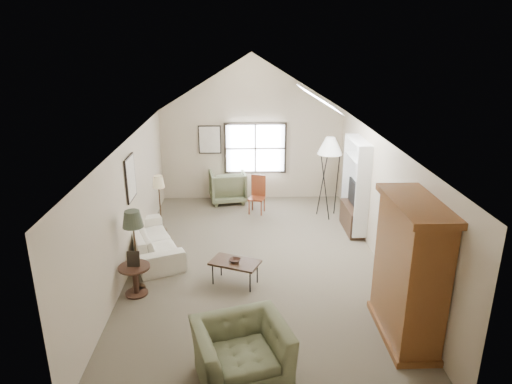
{
  "coord_description": "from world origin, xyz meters",
  "views": [
    {
      "loc": [
        -0.29,
        -8.32,
        4.41
      ],
      "look_at": [
        0.0,
        0.4,
        1.4
      ],
      "focal_mm": 32.0,
      "sensor_mm": 36.0,
      "label": 1
    }
  ],
  "objects_px": {
    "armoire": "(409,271)",
    "side_chair": "(257,195)",
    "armchair_far": "(228,186)",
    "coffee_table": "(235,273)",
    "sofa": "(152,240)",
    "armchair_near": "(241,352)",
    "side_table": "(135,280)"
  },
  "relations": [
    {
      "from": "armchair_far",
      "to": "side_table",
      "type": "relative_size",
      "value": 1.75
    },
    {
      "from": "armchair_far",
      "to": "coffee_table",
      "type": "xyz_separation_m",
      "value": [
        0.25,
        -4.49,
        -0.22
      ]
    },
    {
      "from": "sofa",
      "to": "armchair_far",
      "type": "bearing_deg",
      "value": -47.94
    },
    {
      "from": "armoire",
      "to": "armchair_near",
      "type": "relative_size",
      "value": 1.82
    },
    {
      "from": "armchair_far",
      "to": "coffee_table",
      "type": "height_order",
      "value": "armchair_far"
    },
    {
      "from": "side_chair",
      "to": "side_table",
      "type": "bearing_deg",
      "value": -103.7
    },
    {
      "from": "armoire",
      "to": "sofa",
      "type": "bearing_deg",
      "value": 146.42
    },
    {
      "from": "armchair_far",
      "to": "side_chair",
      "type": "distance_m",
      "value": 1.2
    },
    {
      "from": "sofa",
      "to": "coffee_table",
      "type": "xyz_separation_m",
      "value": [
        1.77,
        -1.29,
        -0.1
      ]
    },
    {
      "from": "sofa",
      "to": "coffee_table",
      "type": "bearing_deg",
      "value": -148.68
    },
    {
      "from": "side_table",
      "to": "side_chair",
      "type": "height_order",
      "value": "side_chair"
    },
    {
      "from": "side_chair",
      "to": "sofa",
      "type": "bearing_deg",
      "value": -118.28
    },
    {
      "from": "side_table",
      "to": "sofa",
      "type": "bearing_deg",
      "value": 90.0
    },
    {
      "from": "sofa",
      "to": "side_chair",
      "type": "distance_m",
      "value": 3.24
    },
    {
      "from": "side_table",
      "to": "side_chair",
      "type": "distance_m",
      "value": 4.52
    },
    {
      "from": "armchair_near",
      "to": "armchair_far",
      "type": "bearing_deg",
      "value": 76.14
    },
    {
      "from": "armoire",
      "to": "armchair_far",
      "type": "height_order",
      "value": "armoire"
    },
    {
      "from": "armchair_near",
      "to": "coffee_table",
      "type": "xyz_separation_m",
      "value": [
        -0.11,
        2.47,
        -0.17
      ]
    },
    {
      "from": "armchair_near",
      "to": "side_chair",
      "type": "xyz_separation_m",
      "value": [
        0.42,
        6.04,
        0.1
      ]
    },
    {
      "from": "side_table",
      "to": "side_chair",
      "type": "relative_size",
      "value": 0.56
    },
    {
      "from": "coffee_table",
      "to": "side_chair",
      "type": "relative_size",
      "value": 0.9
    },
    {
      "from": "armoire",
      "to": "coffee_table",
      "type": "distance_m",
      "value": 3.19
    },
    {
      "from": "armchair_far",
      "to": "sofa",
      "type": "bearing_deg",
      "value": 55.14
    },
    {
      "from": "coffee_table",
      "to": "armoire",
      "type": "bearing_deg",
      "value": -31.73
    },
    {
      "from": "armoire",
      "to": "sofa",
      "type": "relative_size",
      "value": 0.99
    },
    {
      "from": "coffee_table",
      "to": "side_table",
      "type": "bearing_deg",
      "value": -170.22
    },
    {
      "from": "side_chair",
      "to": "armchair_far",
      "type": "bearing_deg",
      "value": 147.61
    },
    {
      "from": "coffee_table",
      "to": "side_chair",
      "type": "xyz_separation_m",
      "value": [
        0.53,
        3.58,
        0.27
      ]
    },
    {
      "from": "side_table",
      "to": "armchair_near",
      "type": "bearing_deg",
      "value": -48.93
    },
    {
      "from": "sofa",
      "to": "armchair_near",
      "type": "distance_m",
      "value": 4.21
    },
    {
      "from": "armoire",
      "to": "side_chair",
      "type": "distance_m",
      "value": 5.62
    },
    {
      "from": "armchair_near",
      "to": "sofa",
      "type": "bearing_deg",
      "value": 99.73
    }
  ]
}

